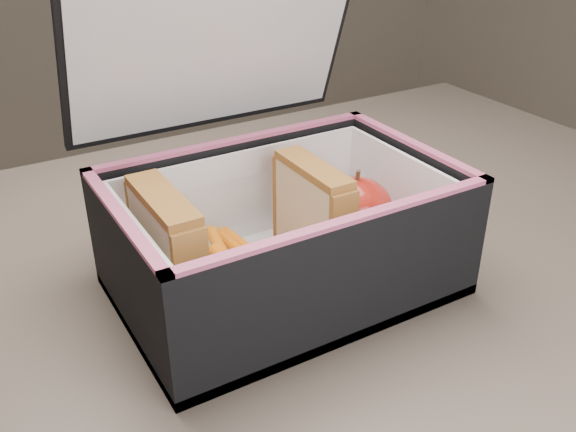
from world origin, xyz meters
The scene contains 8 objects.
kitchen_table centered at (0.00, 0.00, 0.66)m, with size 1.20×0.80×0.75m.
lunch_bag centered at (0.04, 0.01, 0.81)m, with size 0.28×0.25×0.28m.
plastic_tub centered at (0.00, 0.00, 0.80)m, with size 0.18×0.13×0.07m, color white, non-canonical shape.
sandwich_left centered at (-0.07, 0.00, 0.82)m, with size 0.03×0.09×0.10m.
sandwich_right centered at (0.07, 0.00, 0.82)m, with size 0.02×0.09×0.10m.
carrot_sticks centered at (0.00, 0.00, 0.78)m, with size 0.05×0.13×0.03m.
paper_napkin centered at (0.12, 0.01, 0.77)m, with size 0.08×0.08×0.01m, color white.
red_apple centered at (0.12, 0.01, 0.80)m, with size 0.09×0.09×0.07m.
Camera 1 is at (-0.20, -0.41, 1.08)m, focal length 40.00 mm.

